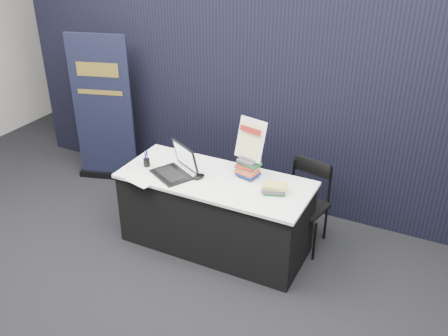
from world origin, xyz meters
TOP-DOWN VIEW (x-y plane):
  - floor at (0.00, 0.00)m, footprint 8.00×8.00m
  - wall_back at (0.00, 4.00)m, footprint 8.00×0.02m
  - drape_partition at (0.00, 1.60)m, footprint 6.00×0.08m
  - display_table at (0.00, 0.55)m, footprint 1.80×0.75m
  - laptop at (-0.39, 0.46)m, footprint 0.46×0.46m
  - mouse at (-0.13, 0.49)m, footprint 0.11×0.14m
  - brochure_left at (-0.75, 0.44)m, footprint 0.27×0.20m
  - brochure_mid at (-0.58, 0.22)m, footprint 0.30×0.25m
  - brochure_right at (-0.53, 0.41)m, footprint 0.34×0.29m
  - pen_cup at (-0.70, 0.47)m, footprint 0.08×0.08m
  - book_stack_tall at (0.26, 0.72)m, footprint 0.21×0.18m
  - book_stack_short at (0.58, 0.56)m, footprint 0.22×0.19m
  - info_sign at (0.26, 0.75)m, footprint 0.30×0.17m
  - pullup_banner at (-1.79, 1.19)m, footprint 0.75×0.31m
  - stacking_chair at (0.76, 0.97)m, footprint 0.45×0.46m

SIDE VIEW (x-z plane):
  - floor at x=0.00m, z-range 0.00..0.00m
  - display_table at x=0.00m, z-range 0.00..0.75m
  - stacking_chair at x=0.76m, z-range 0.05..0.90m
  - brochure_left at x=-0.75m, z-range 0.75..0.75m
  - brochure_mid at x=-0.58m, z-range 0.75..0.75m
  - brochure_right at x=-0.53m, z-range 0.75..0.75m
  - mouse at x=-0.13m, z-range 0.75..0.79m
  - pullup_banner at x=-1.79m, z-range -0.10..1.67m
  - pen_cup at x=-0.70m, z-range 0.75..0.83m
  - book_stack_short at x=0.58m, z-range 0.75..0.83m
  - laptop at x=-0.39m, z-range 0.67..0.96m
  - book_stack_tall at x=0.26m, z-range 0.75..0.93m
  - info_sign at x=0.26m, z-range 0.92..1.31m
  - drape_partition at x=0.00m, z-range 0.00..2.40m
  - wall_back at x=0.00m, z-range 0.00..3.50m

